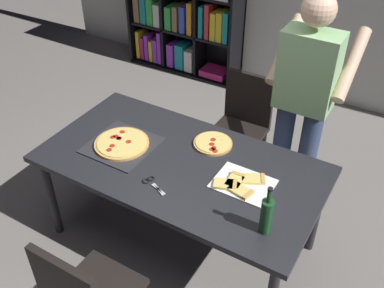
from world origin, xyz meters
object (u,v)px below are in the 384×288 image
object	(u,v)px
person_serving_pizza	(304,100)
pepperoni_pizza_on_tray	(122,144)
dining_table	(181,170)
chair_far_side	(242,120)
second_pizza_plain	(213,143)
kitchen_scissors	(152,183)
wine_bottle	(267,215)

from	to	relation	value
person_serving_pizza	pepperoni_pizza_on_tray	bearing A→B (deg)	-140.21
dining_table	pepperoni_pizza_on_tray	world-z (taller)	pepperoni_pizza_on_tray
chair_far_side	second_pizza_plain	size ratio (longest dim) A/B	3.34
chair_far_side	kitchen_scissors	bearing A→B (deg)	-91.76
kitchen_scissors	dining_table	bearing A→B (deg)	81.97
dining_table	wine_bottle	size ratio (longest dim) A/B	5.91
wine_bottle	second_pizza_plain	bearing A→B (deg)	138.71
person_serving_pizza	kitchen_scissors	distance (m)	1.20
pepperoni_pizza_on_tray	person_serving_pizza	bearing A→B (deg)	39.79
chair_far_side	wine_bottle	bearing A→B (deg)	-60.22
person_serving_pizza	dining_table	bearing A→B (deg)	-125.40
dining_table	kitchen_scissors	size ratio (longest dim) A/B	9.45
chair_far_side	wine_bottle	xyz separation A→B (m)	(0.71, -1.25, 0.36)
person_serving_pizza	kitchen_scissors	bearing A→B (deg)	-119.27
second_pizza_plain	wine_bottle	bearing A→B (deg)	-41.29
dining_table	person_serving_pizza	world-z (taller)	person_serving_pizza
person_serving_pizza	pepperoni_pizza_on_tray	world-z (taller)	person_serving_pizza
pepperoni_pizza_on_tray	second_pizza_plain	size ratio (longest dim) A/B	1.62
wine_bottle	kitchen_scissors	size ratio (longest dim) A/B	1.60
chair_far_side	kitchen_scissors	world-z (taller)	chair_far_side
kitchen_scissors	second_pizza_plain	distance (m)	0.56
dining_table	person_serving_pizza	distance (m)	0.98
kitchen_scissors	second_pizza_plain	bearing A→B (deg)	76.40
person_serving_pizza	wine_bottle	distance (m)	1.05
dining_table	second_pizza_plain	bearing A→B (deg)	71.14
wine_bottle	second_pizza_plain	xyz separation A→B (m)	(-0.62, 0.54, -0.11)
kitchen_scissors	person_serving_pizza	bearing A→B (deg)	60.73
dining_table	chair_far_side	xyz separation A→B (m)	(0.00, 0.98, -0.17)
wine_bottle	chair_far_side	bearing A→B (deg)	119.78
dining_table	second_pizza_plain	distance (m)	0.30
wine_bottle	second_pizza_plain	world-z (taller)	wine_bottle
pepperoni_pizza_on_tray	wine_bottle	bearing A→B (deg)	-10.48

